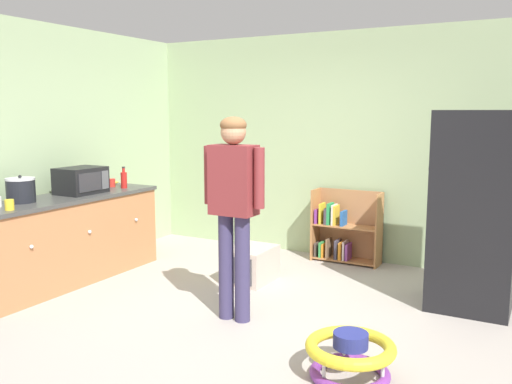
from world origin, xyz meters
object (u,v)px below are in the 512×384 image
(crock_pot, at_px, (21,190))
(banana_bunch, at_px, (114,183))
(red_cup, at_px, (112,183))
(microwave, at_px, (81,180))
(kitchen_counter, at_px, (68,239))
(bookshelf, at_px, (343,231))
(baby_walker, at_px, (350,356))
(pet_carrier, at_px, (251,264))
(yellow_cup, at_px, (9,205))
(standing_person, at_px, (234,199))
(refrigerator, at_px, (475,211))
(ketchup_bottle, at_px, (124,179))

(crock_pot, bearing_deg, banana_bunch, 94.08)
(crock_pot, xyz_separation_m, red_cup, (-0.00, 1.23, -0.07))
(microwave, bearing_deg, kitchen_counter, -88.43)
(bookshelf, relative_size, baby_walker, 1.41)
(pet_carrier, relative_size, crock_pot, 2.02)
(pet_carrier, height_order, microwave, microwave)
(pet_carrier, distance_m, yellow_cup, 2.40)
(pet_carrier, relative_size, microwave, 1.15)
(banana_bunch, distance_m, yellow_cup, 1.73)
(standing_person, height_order, crock_pot, standing_person)
(standing_person, height_order, red_cup, standing_person)
(baby_walker, xyz_separation_m, red_cup, (-3.38, 1.38, 0.79))
(bookshelf, height_order, baby_walker, bookshelf)
(red_cup, bearing_deg, bookshelf, 29.75)
(microwave, height_order, red_cup, microwave)
(pet_carrier, xyz_separation_m, yellow_cup, (-1.50, -1.71, 0.77))
(banana_bunch, bearing_deg, microwave, -75.66)
(bookshelf, height_order, yellow_cup, yellow_cup)
(bookshelf, xyz_separation_m, baby_walker, (1.03, -2.72, -0.21))
(kitchen_counter, xyz_separation_m, crock_pot, (-0.08, -0.47, 0.57))
(kitchen_counter, distance_m, bookshelf, 3.09)
(standing_person, bearing_deg, banana_bunch, 156.59)
(refrigerator, relative_size, yellow_cup, 18.74)
(banana_bunch, height_order, red_cup, red_cup)
(ketchup_bottle, bearing_deg, baby_walker, -23.27)
(bookshelf, bearing_deg, refrigerator, -30.25)
(pet_carrier, bearing_deg, ketchup_bottle, -174.38)
(yellow_cup, bearing_deg, banana_bunch, 102.08)
(baby_walker, relative_size, ketchup_bottle, 2.46)
(kitchen_counter, xyz_separation_m, pet_carrier, (1.69, 0.90, -0.27))
(bookshelf, height_order, banana_bunch, banana_bunch)
(red_cup, bearing_deg, yellow_cup, -80.28)
(pet_carrier, height_order, ketchup_bottle, ketchup_bottle)
(standing_person, height_order, microwave, standing_person)
(refrigerator, bearing_deg, pet_carrier, -171.99)
(baby_walker, bearing_deg, red_cup, 157.81)
(crock_pot, bearing_deg, kitchen_counter, 80.54)
(standing_person, xyz_separation_m, pet_carrier, (-0.39, 0.99, -0.87))
(bookshelf, height_order, crock_pot, crock_pot)
(ketchup_bottle, bearing_deg, crock_pot, -98.88)
(baby_walker, bearing_deg, kitchen_counter, 169.33)
(microwave, distance_m, crock_pot, 0.70)
(kitchen_counter, relative_size, bookshelf, 2.53)
(yellow_cup, bearing_deg, refrigerator, 28.97)
(crock_pot, height_order, banana_bunch, crock_pot)
(bookshelf, relative_size, red_cup, 8.95)
(banana_bunch, bearing_deg, refrigerator, 4.54)
(standing_person, bearing_deg, yellow_cup, -159.37)
(baby_walker, bearing_deg, refrigerator, 74.29)
(kitchen_counter, relative_size, baby_walker, 3.56)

